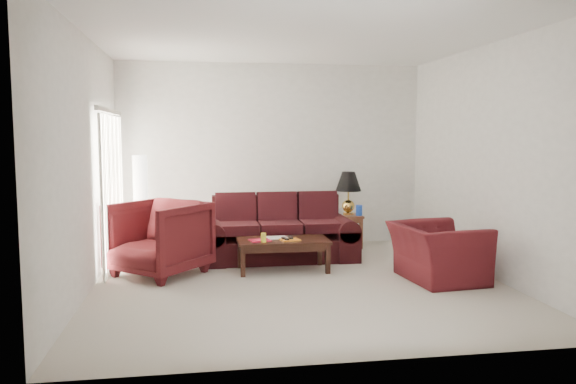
% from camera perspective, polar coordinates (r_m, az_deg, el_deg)
% --- Properties ---
extents(floor, '(5.00, 5.00, 0.00)m').
position_cam_1_polar(floor, '(7.09, 1.10, -9.17)').
color(floor, beige).
rests_on(floor, ground).
extents(blinds, '(0.10, 2.00, 2.16)m').
position_cam_1_polar(blinds, '(8.16, -17.54, 0.25)').
color(blinds, silver).
rests_on(blinds, ground).
extents(sofa, '(2.29, 1.05, 0.92)m').
position_cam_1_polar(sofa, '(8.26, -0.93, -3.74)').
color(sofa, black).
rests_on(sofa, ground).
extents(throw_pillow, '(0.40, 0.25, 0.39)m').
position_cam_1_polar(throw_pillow, '(8.93, -5.24, -1.50)').
color(throw_pillow, black).
rests_on(throw_pillow, sofa).
extents(end_table, '(0.49, 0.49, 0.53)m').
position_cam_1_polar(end_table, '(9.26, 5.88, -3.96)').
color(end_table, '#50341B').
rests_on(end_table, ground).
extents(table_lamp, '(0.55, 0.55, 0.70)m').
position_cam_1_polar(table_lamp, '(9.24, 6.15, -0.11)').
color(table_lamp, gold).
rests_on(table_lamp, end_table).
extents(clock, '(0.14, 0.09, 0.13)m').
position_cam_1_polar(clock, '(9.02, 5.21, -2.08)').
color(clock, silver).
rests_on(clock, end_table).
extents(blue_canister, '(0.13, 0.13, 0.17)m').
position_cam_1_polar(blue_canister, '(9.15, 7.24, -1.86)').
color(blue_canister, blue).
rests_on(blue_canister, end_table).
extents(picture_frame, '(0.12, 0.15, 0.05)m').
position_cam_1_polar(picture_frame, '(9.36, 4.67, -1.74)').
color(picture_frame, white).
rests_on(picture_frame, end_table).
extents(floor_lamp, '(0.32, 0.32, 1.55)m').
position_cam_1_polar(floor_lamp, '(8.88, -14.73, -1.22)').
color(floor_lamp, silver).
rests_on(floor_lamp, ground).
extents(armchair_left, '(1.49, 1.50, 0.98)m').
position_cam_1_polar(armchair_left, '(7.54, -13.01, -4.60)').
color(armchair_left, '#451013').
rests_on(armchair_left, ground).
extents(armchair_right, '(1.07, 1.19, 0.71)m').
position_cam_1_polar(armchair_right, '(7.35, 14.95, -5.96)').
color(armchair_right, '#440F14').
rests_on(armchair_right, ground).
extents(coffee_table, '(1.37, 1.07, 0.43)m').
position_cam_1_polar(coffee_table, '(7.64, -0.51, -6.42)').
color(coffee_table, black).
rests_on(coffee_table, ground).
extents(magazine_red, '(0.30, 0.25, 0.02)m').
position_cam_1_polar(magazine_red, '(7.49, -2.87, -4.93)').
color(magazine_red, '#BA1230').
rests_on(magazine_red, coffee_table).
extents(magazine_white, '(0.29, 0.23, 0.02)m').
position_cam_1_polar(magazine_white, '(7.68, -1.14, -4.66)').
color(magazine_white, white).
rests_on(magazine_white, coffee_table).
extents(magazine_orange, '(0.28, 0.24, 0.01)m').
position_cam_1_polar(magazine_orange, '(7.53, 0.20, -4.87)').
color(magazine_orange, orange).
rests_on(magazine_orange, coffee_table).
extents(remote_a, '(0.09, 0.16, 0.02)m').
position_cam_1_polar(remote_a, '(7.50, -0.28, -4.75)').
color(remote_a, black).
rests_on(remote_a, coffee_table).
extents(remote_b, '(0.06, 0.18, 0.02)m').
position_cam_1_polar(remote_b, '(7.59, 0.29, -4.62)').
color(remote_b, black).
rests_on(remote_b, coffee_table).
extents(yellow_glass, '(0.09, 0.09, 0.12)m').
position_cam_1_polar(yellow_glass, '(7.39, -2.51, -4.65)').
color(yellow_glass, yellow).
rests_on(yellow_glass, coffee_table).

